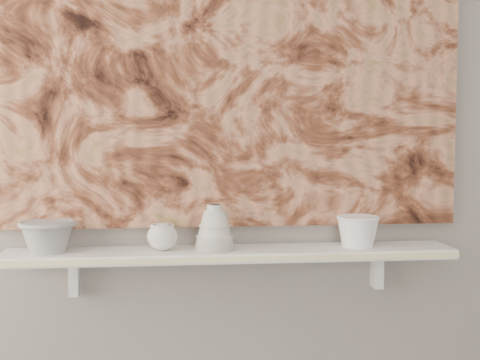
{
  "coord_description": "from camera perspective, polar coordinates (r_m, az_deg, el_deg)",
  "views": [
    {
      "loc": [
        -0.19,
        -0.54,
        1.31
      ],
      "look_at": [
        0.03,
        1.49,
        1.15
      ],
      "focal_mm": 50.0,
      "sensor_mm": 36.0,
      "label": 1
    }
  ],
  "objects": [
    {
      "name": "wall_back",
      "position": [
        2.15,
        -1.02,
        5.63
      ],
      "size": [
        3.6,
        0.0,
        3.6
      ],
      "primitive_type": "plane",
      "rotation": [
        1.57,
        0.0,
        0.0
      ],
      "color": "gray",
      "rests_on": "floor"
    },
    {
      "name": "shelf",
      "position": [
        2.1,
        -0.78,
        -6.3
      ],
      "size": [
        1.4,
        0.18,
        0.03
      ],
      "primitive_type": "cube",
      "color": "silver",
      "rests_on": "wall_back"
    },
    {
      "name": "shelf_stripe",
      "position": [
        2.0,
        -0.53,
        -6.8
      ],
      "size": [
        1.4,
        0.01,
        0.02
      ],
      "primitive_type": "cube",
      "color": "beige",
      "rests_on": "shelf"
    },
    {
      "name": "bracket_left",
      "position": [
        2.19,
        -13.96,
        -7.99
      ],
      "size": [
        0.03,
        0.06,
        0.12
      ],
      "primitive_type": "cube",
      "color": "silver",
      "rests_on": "wall_back"
    },
    {
      "name": "bracket_right",
      "position": [
        2.27,
        11.59,
        -7.48
      ],
      "size": [
        0.03,
        0.06,
        0.12
      ],
      "primitive_type": "cube",
      "color": "silver",
      "rests_on": "wall_back"
    },
    {
      "name": "painting",
      "position": [
        2.15,
        -1.0,
        10.7
      ],
      "size": [
        1.5,
        0.02,
        1.1
      ],
      "primitive_type": "cube",
      "color": "brown",
      "rests_on": "wall_back"
    },
    {
      "name": "house_motif",
      "position": [
        2.21,
        10.73,
        2.46
      ],
      "size": [
        0.09,
        0.0,
        0.08
      ],
      "primitive_type": "cube",
      "color": "black",
      "rests_on": "painting"
    },
    {
      "name": "bowl_grey",
      "position": [
        2.11,
        -16.1,
        -4.64
      ],
      "size": [
        0.2,
        0.2,
        0.1
      ],
      "primitive_type": null,
      "rotation": [
        0.0,
        0.0,
        0.2
      ],
      "color": "gray",
      "rests_on": "shelf"
    },
    {
      "name": "cup_cream",
      "position": [
        2.08,
        -6.65,
        -4.83
      ],
      "size": [
        0.1,
        0.1,
        0.08
      ],
      "primitive_type": null,
      "rotation": [
        0.0,
        0.0,
        0.11
      ],
      "color": "silver",
      "rests_on": "shelf"
    },
    {
      "name": "bell_vessel",
      "position": [
        2.08,
        -2.19,
        -4.02
      ],
      "size": [
        0.14,
        0.14,
        0.14
      ],
      "primitive_type": null,
      "rotation": [
        0.0,
        0.0,
        -0.06
      ],
      "color": "beige",
      "rests_on": "shelf"
    },
    {
      "name": "bowl_white",
      "position": [
        2.16,
        10.03,
        -4.31
      ],
      "size": [
        0.14,
        0.14,
        0.1
      ],
      "primitive_type": null,
      "rotation": [
        0.0,
        0.0,
        0.01
      ],
      "color": "white",
      "rests_on": "shelf"
    }
  ]
}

